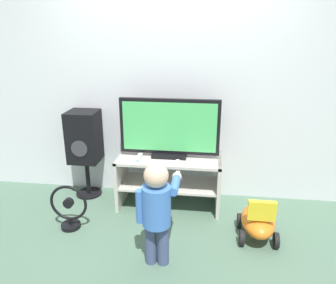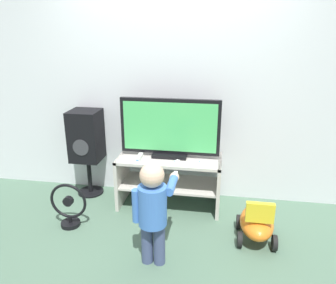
{
  "view_description": "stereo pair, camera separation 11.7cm",
  "coord_description": "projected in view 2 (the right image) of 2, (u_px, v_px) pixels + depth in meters",
  "views": [
    {
      "loc": [
        0.41,
        -3.0,
        1.88
      ],
      "look_at": [
        0.0,
        0.15,
        0.78
      ],
      "focal_mm": 35.0,
      "sensor_mm": 36.0,
      "label": 1
    },
    {
      "loc": [
        0.52,
        -2.98,
        1.88
      ],
      "look_at": [
        0.0,
        0.15,
        0.78
      ],
      "focal_mm": 35.0,
      "sensor_mm": 36.0,
      "label": 2
    }
  ],
  "objects": [
    {
      "name": "tv_stand",
      "position": [
        170.0,
        174.0,
        3.59
      ],
      "size": [
        1.11,
        0.51,
        0.57
      ],
      "color": "beige",
      "rests_on": "ground_plane"
    },
    {
      "name": "speaker_tower",
      "position": [
        86.0,
        138.0,
        3.74
      ],
      "size": [
        0.34,
        0.34,
        1.02
      ],
      "color": "black",
      "rests_on": "ground_plane"
    },
    {
      "name": "ride_on_toy",
      "position": [
        257.0,
        223.0,
        3.04
      ],
      "size": [
        0.35,
        0.53,
        0.46
      ],
      "color": "orange",
      "rests_on": "ground_plane"
    },
    {
      "name": "remote_secondary",
      "position": [
        175.0,
        162.0,
        3.36
      ],
      "size": [
        0.1,
        0.13,
        0.03
      ],
      "color": "white",
      "rests_on": "tv_stand"
    },
    {
      "name": "ground_plane",
      "position": [
        166.0,
        216.0,
        3.47
      ],
      "size": [
        16.0,
        16.0,
        0.0
      ],
      "primitive_type": "plane",
      "color": "#4C6B56"
    },
    {
      "name": "child",
      "position": [
        153.0,
        206.0,
        2.63
      ],
      "size": [
        0.35,
        0.51,
        0.91
      ],
      "color": "#3F4C72",
      "rests_on": "ground_plane"
    },
    {
      "name": "floor_fan",
      "position": [
        69.0,
        207.0,
        3.24
      ],
      "size": [
        0.38,
        0.19,
        0.46
      ],
      "color": "black",
      "rests_on": "ground_plane"
    },
    {
      "name": "television",
      "position": [
        170.0,
        129.0,
        3.44
      ],
      "size": [
        1.06,
        0.2,
        0.63
      ],
      "color": "black",
      "rests_on": "tv_stand"
    },
    {
      "name": "remote_primary",
      "position": [
        199.0,
        163.0,
        3.34
      ],
      "size": [
        0.08,
        0.13,
        0.03
      ],
      "color": "white",
      "rests_on": "tv_stand"
    },
    {
      "name": "game_console",
      "position": [
        139.0,
        158.0,
        3.45
      ],
      "size": [
        0.04,
        0.17,
        0.05
      ],
      "color": "white",
      "rests_on": "tv_stand"
    },
    {
      "name": "wall_back",
      "position": [
        174.0,
        85.0,
        3.59
      ],
      "size": [
        10.0,
        0.06,
        2.6
      ],
      "color": "silver",
      "rests_on": "ground_plane"
    }
  ]
}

